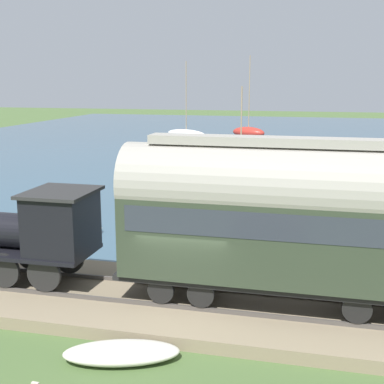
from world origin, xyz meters
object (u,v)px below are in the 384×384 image
(passenger_coach, at_px, (281,214))
(rowboat_far_out, at_px, (1,227))
(sailboat_white, at_px, (186,133))
(beached_dinghy, at_px, (121,353))
(rowboat_mid_harbor, at_px, (217,205))
(rowboat_near_shore, at_px, (84,231))
(sailboat_red, at_px, (248,132))
(steam_locomotive, at_px, (29,229))
(rowboat_off_pier, at_px, (255,220))
(sailboat_black, at_px, (240,167))

(passenger_coach, height_order, rowboat_far_out, passenger_coach)
(sailboat_white, distance_m, beached_dinghy, 48.88)
(rowboat_mid_harbor, bearing_deg, rowboat_near_shore, 101.90)
(sailboat_red, xyz_separation_m, sailboat_white, (-2.21, 6.78, -0.11))
(passenger_coach, relative_size, rowboat_mid_harbor, 3.58)
(rowboat_far_out, bearing_deg, steam_locomotive, -177.49)
(steam_locomotive, height_order, passenger_coach, passenger_coach)
(passenger_coach, bearing_deg, rowboat_near_shore, 54.88)
(steam_locomotive, relative_size, rowboat_near_shore, 2.87)
(rowboat_far_out, bearing_deg, sailboat_red, -44.99)
(steam_locomotive, distance_m, sailboat_red, 46.70)
(rowboat_near_shore, height_order, beached_dinghy, beached_dinghy)
(rowboat_near_shore, distance_m, rowboat_far_out, 3.90)
(steam_locomotive, distance_m, rowboat_off_pier, 11.72)
(steam_locomotive, bearing_deg, rowboat_near_shore, 10.22)
(sailboat_red, distance_m, sailboat_white, 7.14)
(rowboat_off_pier, relative_size, beached_dinghy, 0.96)
(passenger_coach, bearing_deg, sailboat_red, 8.87)
(passenger_coach, xyz_separation_m, rowboat_far_out, (5.99, 12.69, -2.87))
(sailboat_white, distance_m, rowboat_mid_harbor, 33.66)
(sailboat_white, xyz_separation_m, beached_dinghy, (-47.71, -10.62, -0.35))
(rowboat_near_shore, bearing_deg, sailboat_black, -74.55)
(rowboat_near_shore, distance_m, beached_dinghy, 10.83)
(sailboat_black, bearing_deg, rowboat_near_shore, 147.12)
(sailboat_white, relative_size, rowboat_off_pier, 2.95)
(sailboat_black, relative_size, rowboat_far_out, 2.91)
(sailboat_white, distance_m, rowboat_off_pier, 36.54)
(beached_dinghy, bearing_deg, sailboat_black, 2.21)
(steam_locomotive, bearing_deg, passenger_coach, -90.00)
(passenger_coach, xyz_separation_m, rowboat_off_pier, (10.02, 1.91, -2.91))
(beached_dinghy, bearing_deg, rowboat_off_pier, -6.61)
(sailboat_white, relative_size, rowboat_mid_harbor, 3.33)
(rowboat_near_shore, bearing_deg, passenger_coach, 175.90)
(sailboat_black, distance_m, sailboat_white, 24.57)
(sailboat_black, bearing_deg, passenger_coach, 174.11)
(rowboat_mid_harbor, bearing_deg, steam_locomotive, 123.05)
(passenger_coach, bearing_deg, sailboat_white, 17.56)
(sailboat_white, bearing_deg, sailboat_black, -131.95)
(sailboat_white, xyz_separation_m, rowboat_near_shore, (-38.29, -5.28, -0.37))
(rowboat_mid_harbor, bearing_deg, rowboat_far_out, 85.46)
(steam_locomotive, bearing_deg, beached_dinghy, -127.43)
(sailboat_white, bearing_deg, rowboat_mid_harbor, -138.00)
(rowboat_off_pier, distance_m, beached_dinghy, 13.35)
(passenger_coach, height_order, beached_dinghy, passenger_coach)
(beached_dinghy, bearing_deg, rowboat_far_out, 45.05)
(passenger_coach, distance_m, sailboat_black, 22.45)
(passenger_coach, bearing_deg, sailboat_black, 11.41)
(steam_locomotive, relative_size, beached_dinghy, 1.83)
(rowboat_off_pier, xyz_separation_m, beached_dinghy, (-13.26, 1.54, 0.06))
(sailboat_red, xyz_separation_m, rowboat_near_shore, (-40.50, 1.51, -0.48))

